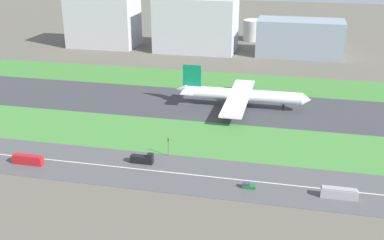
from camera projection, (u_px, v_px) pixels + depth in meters
ground_plane at (186, 103)px, 236.32m from camera, size 800.00×800.00×0.00m
runway at (186, 103)px, 236.30m from camera, size 280.00×46.00×0.10m
grass_median_north at (203, 80)px, 273.53m from camera, size 280.00×36.00×0.10m
grass_median_south at (164, 135)px, 199.07m from camera, size 280.00×36.00×0.10m
highway at (139, 169)px, 170.00m from camera, size 280.00×28.00×0.10m
highway_centerline at (139, 169)px, 169.98m from camera, size 266.00×0.50×0.01m
airliner at (239, 95)px, 228.66m from camera, size 65.00×56.00×19.70m
truck_1 at (143, 159)px, 174.02m from camera, size 8.40×2.50×4.00m
bus_1 at (339, 193)px, 150.80m from camera, size 11.60×2.50×3.50m
car_1 at (248, 186)px, 157.04m from camera, size 4.40×1.80×2.00m
bus_0 at (28, 160)px, 173.19m from camera, size 11.60×2.50×3.50m
traffic_light at (168, 146)px, 178.76m from camera, size 0.36×0.50×7.20m
terminal_building at (103, 21)px, 351.58m from camera, size 49.19×30.76×36.47m
hangar_building at (196, 24)px, 336.97m from camera, size 56.23×33.94×37.70m
office_tower at (300, 38)px, 324.50m from camera, size 57.81×27.08×24.69m
fuel_tank_west at (254, 30)px, 374.28m from camera, size 17.12×17.12×15.85m
fuel_tank_centre at (290, 31)px, 368.50m from camera, size 17.67×17.67×16.41m
fuel_tank_east at (327, 35)px, 363.44m from camera, size 17.01×17.01×12.36m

